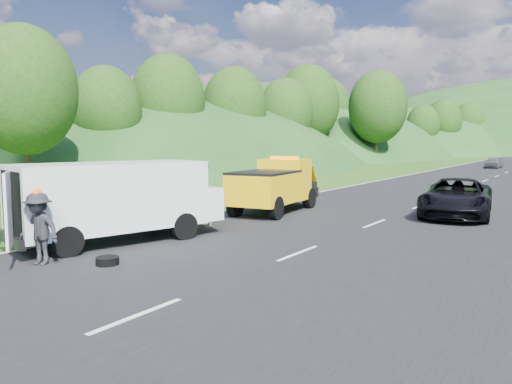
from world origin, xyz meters
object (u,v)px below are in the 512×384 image
Objects in this scene: woman at (165,224)px; spare_tire at (108,265)px; white_van at (117,198)px; passing_suv at (456,217)px; worker at (40,265)px; child at (208,227)px; tow_truck at (275,185)px; suitcase at (143,215)px.

woman is 6.40m from spare_tire.
white_van is 1.33× the size of passing_suv.
passing_suv reaches higher than woman.
passing_suv reaches higher than spare_tire.
passing_suv is at bearing 51.38° from worker.
white_van is 12.89× the size of spare_tire.
spare_tire is at bearing -67.68° from child.
passing_suv is at bearing 16.60° from tow_truck.
worker reaches higher than woman.
white_van is at bearing -90.30° from child.
passing_suv is (9.89, 8.18, -0.26)m from suitcase.
worker is (0.06, -6.81, 0.00)m from child.
tow_truck reaches higher than suitcase.
tow_truck is 10.54m from spare_tire.
tow_truck reaches higher than passing_suv.
spare_tire is at bearing -89.92° from tow_truck.
suitcase is at bearing 79.11° from woman.
worker is (1.85, -6.42, 0.00)m from woman.
suitcase reaches higher than spare_tire.
suitcase is 12.84m from passing_suv.
worker is 1.73m from spare_tire.
child is 2.88m from suitcase.
child reaches higher than spare_tire.
suitcase is at bearing -127.50° from tow_truck.
worker is 0.33× the size of passing_suv.
tow_truck is 3.18× the size of worker.
worker reaches higher than passing_suv.
white_van reaches higher than passing_suv.
tow_truck is at bearing 101.06° from white_van.
suitcase is at bearing -160.52° from child.
tow_truck is 11.39m from worker.
child is (1.79, 0.40, 0.00)m from woman.
woman is at bearing 93.44° from worker.
passing_suv is (6.95, 3.10, -1.19)m from tow_truck.
child is 0.60× the size of worker.
woman is 6.68m from worker.
tow_truck is 5.95m from suitcase.
tow_truck is 5.40m from woman.
white_van is at bearing -54.63° from suitcase.
woman is (-1.25, 3.37, -1.41)m from white_van.
child is at bearing -140.72° from passing_suv.
tow_truck is at bearing -163.73° from passing_suv.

